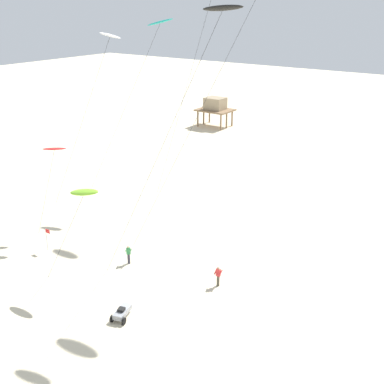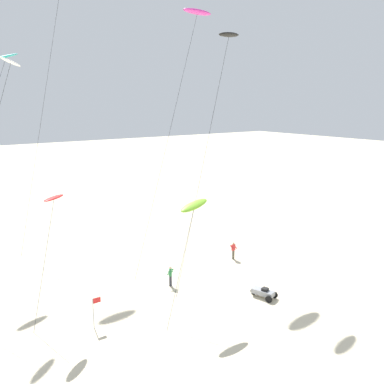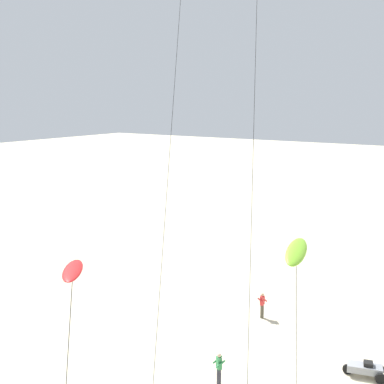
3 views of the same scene
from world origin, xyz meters
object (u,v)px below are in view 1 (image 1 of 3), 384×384
kite_white (109,39)px  kite_red (54,150)px  beach_buggy (122,312)px  kite_flyer_nearest (218,276)px  kite_lime (84,193)px  stilt_house (215,106)px  marker_flag (47,235)px  kite_black (221,12)px  kite_teal (159,25)px  kite_flyer_middle (129,254)px

kite_white → kite_red: kite_white is taller
beach_buggy → kite_flyer_nearest: bearing=65.7°
kite_lime → stilt_house: bearing=112.1°
marker_flag → stilt_house: bearing=105.1°
beach_buggy → marker_flag: bearing=164.1°
kite_white → kite_black: 17.65m
kite_lime → beach_buggy: (5.10, -1.97, -7.13)m
kite_red → beach_buggy: size_ratio=4.02×
kite_red → stilt_house: bearing=104.4°
kite_teal → marker_flag: 23.82m
kite_lime → stilt_house: size_ratio=1.36×
stilt_house → marker_flag: size_ratio=2.82×
kite_white → kite_flyer_nearest: 24.43m
kite_black → kite_flyer_nearest: kite_black is taller
kite_white → kite_flyer_nearest: (16.89, -6.82, -16.29)m
beach_buggy → marker_flag: 12.54m
kite_flyer_nearest → beach_buggy: (-3.27, -7.25, -0.46)m
kite_lime → kite_flyer_middle: kite_lime is taller
kite_black → beach_buggy: (-2.68, -7.83, -19.46)m
kite_white → kite_flyer_nearest: bearing=-22.0°
kite_white → marker_flag: 19.02m
kite_teal → kite_flyer_middle: 23.97m
kite_flyer_middle → beach_buggy: size_ratio=0.78×
kite_black → stilt_house: bearing=122.9°
kite_white → stilt_house: 40.00m
kite_red → kite_white: bearing=92.0°
kite_flyer_middle → kite_teal: bearing=118.6°
kite_red → marker_flag: 7.51m
kite_flyer_middle → marker_flag: size_ratio=0.80×
kite_teal → kite_flyer_nearest: 26.90m
marker_flag → kite_flyer_middle: bearing=18.0°
kite_black → kite_red: 19.82m
kite_black → stilt_house: 52.84m
kite_red → stilt_house: kite_red is taller
kite_red → beach_buggy: (13.35, -6.20, -7.91)m
kite_red → kite_lime: 9.30m
stilt_house → beach_buggy: stilt_house is taller
kite_teal → beach_buggy: bearing=-58.3°
kite_lime → beach_buggy: 8.99m
marker_flag → kite_flyer_nearest: bearing=14.0°
kite_flyer_middle → kite_white: bearing=137.3°
kite_flyer_middle → kite_lime: bearing=-96.5°
kite_flyer_middle → stilt_house: stilt_house is taller
kite_white → kite_flyer_nearest: size_ratio=10.73×
kite_teal → kite_flyer_middle: (7.90, -14.52, -17.36)m
kite_lime → stilt_house: kite_lime is taller
beach_buggy → kite_red: bearing=155.1°
kite_teal → kite_red: size_ratio=2.22×
kite_white → kite_red: size_ratio=2.10×
beach_buggy → marker_flag: size_ratio=1.01×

